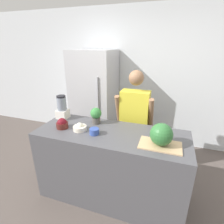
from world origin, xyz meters
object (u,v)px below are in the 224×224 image
object	(u,v)px
refrigerator	(95,99)
bowl_cherries	(62,124)
potted_plant	(96,115)
bowl_cream	(80,128)
watermelon	(161,134)
bowl_small_blue	(94,131)
blender	(62,108)
person	(134,123)

from	to	relation	value
refrigerator	bowl_cherries	world-z (taller)	refrigerator
refrigerator	potted_plant	xyz separation A→B (m)	(0.50, -1.08, 0.15)
bowl_cherries	bowl_cream	bearing A→B (deg)	3.20
watermelon	bowl_cream	bearing A→B (deg)	177.53
bowl_small_blue	blender	bearing A→B (deg)	154.24
bowl_cream	bowl_small_blue	bearing A→B (deg)	-9.59
refrigerator	bowl_cherries	bearing A→B (deg)	-83.54
refrigerator	bowl_cherries	xyz separation A→B (m)	(0.15, -1.35, 0.08)
watermelon	blender	world-z (taller)	blender
bowl_cherries	potted_plant	size ratio (longest dim) A/B	0.67
person	watermelon	size ratio (longest dim) A/B	6.89
watermelon	bowl_cherries	xyz separation A→B (m)	(-1.20, 0.03, -0.08)
watermelon	bowl_small_blue	world-z (taller)	watermelon
refrigerator	potted_plant	size ratio (longest dim) A/B	8.50
watermelon	bowl_small_blue	bearing A→B (deg)	179.51
person	bowl_cream	world-z (taller)	person
bowl_small_blue	potted_plant	world-z (taller)	potted_plant
bowl_small_blue	blender	xyz separation A→B (m)	(-0.62, 0.30, 0.12)
bowl_cherries	bowl_cream	xyz separation A→B (m)	(0.24, 0.01, -0.02)
watermelon	bowl_cherries	size ratio (longest dim) A/B	1.60
watermelon	potted_plant	world-z (taller)	watermelon
bowl_cherries	person	bearing A→B (deg)	41.51
refrigerator	person	size ratio (longest dim) A/B	1.14
person	bowl_small_blue	bearing A→B (deg)	-114.89
refrigerator	bowl_small_blue	size ratio (longest dim) A/B	16.21
potted_plant	bowl_cherries	bearing A→B (deg)	-142.78
bowl_cherries	bowl_small_blue	distance (m)	0.45
refrigerator	blender	world-z (taller)	refrigerator
refrigerator	watermelon	size ratio (longest dim) A/B	7.89
blender	potted_plant	xyz separation A→B (m)	(0.52, -0.01, -0.03)
bowl_small_blue	potted_plant	bearing A→B (deg)	109.22
bowl_small_blue	potted_plant	size ratio (longest dim) A/B	0.52
bowl_cream	potted_plant	xyz separation A→B (m)	(0.11, 0.25, 0.08)
person	bowl_cherries	distance (m)	1.05
watermelon	bowl_cherries	distance (m)	1.20
person	potted_plant	distance (m)	0.65
blender	bowl_cream	bearing A→B (deg)	-32.60
potted_plant	person	bearing A→B (deg)	44.62
watermelon	blender	distance (m)	1.41
bowl_cream	blender	size ratio (longest dim) A/B	0.50
refrigerator	potted_plant	world-z (taller)	refrigerator
person	blender	world-z (taller)	person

